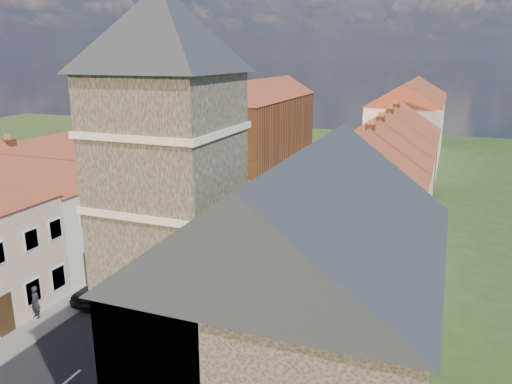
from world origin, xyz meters
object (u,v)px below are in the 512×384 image
at_px(church, 286,279).
at_px(pedestrian_right, 234,282).
at_px(car_distant, 325,148).
at_px(pedestrian_right_b, 249,284).
at_px(pedestrian_left, 35,302).
at_px(car_mid, 218,229).
at_px(lamppost, 188,191).
at_px(car_near, 108,284).

relative_size(church, pedestrian_right, 7.88).
xyz_separation_m(car_distant, pedestrian_right_b, (6.63, -45.46, 0.30)).
bearing_deg(pedestrian_left, pedestrian_right_b, 44.41).
height_order(car_distant, pedestrian_left, pedestrian_left).
bearing_deg(church, pedestrian_right, 124.68).
bearing_deg(church, pedestrian_right_b, 119.60).
bearing_deg(pedestrian_right_b, car_mid, -58.11).
bearing_deg(car_distant, pedestrian_right_b, -66.04).
height_order(church, pedestrian_right, church).
relative_size(church, lamppost, 2.53).
relative_size(pedestrian_left, pedestrian_right_b, 1.16).
bearing_deg(car_distant, pedestrian_right, -67.04).
height_order(pedestrian_left, pedestrian_right, pedestrian_right).
bearing_deg(pedestrian_right, pedestrian_left, 46.92).
xyz_separation_m(car_mid, car_distant, (-0.69, 37.10, -0.12)).
xyz_separation_m(car_near, pedestrian_right_b, (7.64, 2.73, 0.10)).
distance_m(church, pedestrian_right_b, 11.14).
distance_m(car_near, pedestrian_left, 4.00).
relative_size(car_mid, pedestrian_left, 2.42).
distance_m(lamppost, car_mid, 3.68).
bearing_deg(pedestrian_right, car_distant, -69.01).
relative_size(car_near, car_distant, 1.10).
height_order(car_near, pedestrian_right, pedestrian_right).
xyz_separation_m(church, car_near, (-12.56, 5.92, -5.10)).
bearing_deg(lamppost, car_mid, 8.05).
bearing_deg(lamppost, pedestrian_right, -48.51).
bearing_deg(church, lamppost, 128.30).
distance_m(church, lamppost, 21.38).
xyz_separation_m(church, pedestrian_right_b, (-4.92, 8.65, -5.00)).
height_order(lamppost, pedestrian_left, lamppost).
bearing_deg(pedestrian_right_b, pedestrian_left, 29.61).
distance_m(lamppost, pedestrian_right_b, 11.82).
height_order(church, car_near, church).
xyz_separation_m(lamppost, pedestrian_right_b, (8.26, -8.02, -2.66)).
xyz_separation_m(car_mid, pedestrian_right_b, (5.94, -8.35, 0.18)).
height_order(car_distant, pedestrian_right_b, pedestrian_right_b).
height_order(church, pedestrian_right_b, church).
bearing_deg(car_mid, car_distant, 79.85).
distance_m(lamppost, pedestrian_left, 14.54).
xyz_separation_m(church, car_mid, (-10.86, 17.00, -5.18)).
bearing_deg(pedestrian_right, car_mid, -45.80).
height_order(lamppost, pedestrian_right_b, lamppost).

